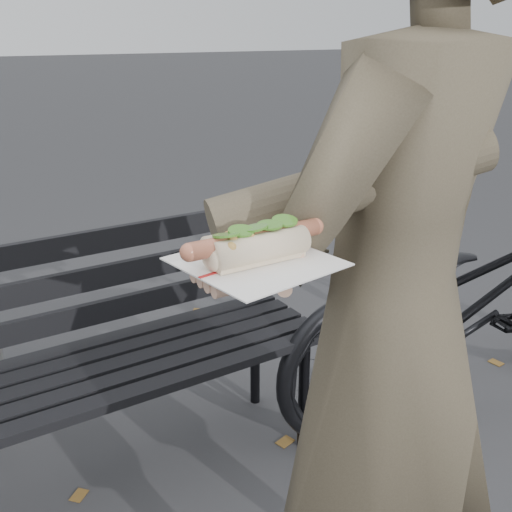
# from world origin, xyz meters

# --- Properties ---
(park_bench) EXTENTS (1.50, 0.44, 0.88)m
(park_bench) POSITION_xyz_m (-0.02, 0.99, 0.52)
(park_bench) COLOR black
(park_bench) RESTS_ON ground
(bicycle) EXTENTS (1.88, 0.83, 0.96)m
(bicycle) POSITION_xyz_m (1.43, 0.64, 0.48)
(bicycle) COLOR black
(bicycle) RESTS_ON ground
(person) EXTENTS (0.78, 0.62, 1.87)m
(person) POSITION_xyz_m (0.30, -0.00, 0.93)
(person) COLOR #494030
(person) RESTS_ON ground
(held_hotdog) EXTENTS (0.62, 0.32, 0.20)m
(held_hotdog) POSITION_xyz_m (0.10, -0.04, 1.24)
(held_hotdog) COLOR #494030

